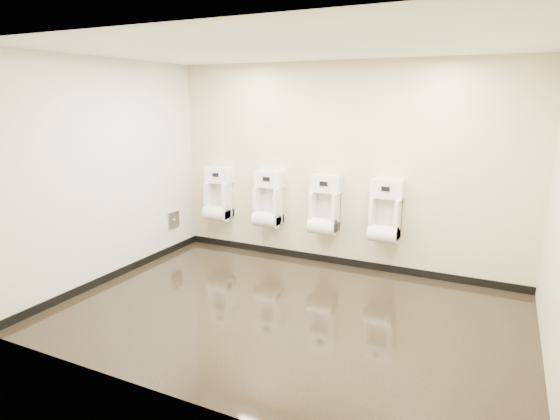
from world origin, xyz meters
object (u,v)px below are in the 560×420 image
at_px(access_panel, 174,220).
at_px(urinal_3, 385,216).
at_px(urinal_0, 218,198).
at_px(urinal_1, 268,203).
at_px(urinal_2, 324,209).

relative_size(access_panel, urinal_3, 0.31).
bearing_deg(access_panel, urinal_0, 35.95).
distance_m(access_panel, urinal_0, 0.76).
bearing_deg(urinal_3, urinal_1, 180.00).
height_order(urinal_2, urinal_3, same).
bearing_deg(urinal_2, access_panel, -169.98).
bearing_deg(access_panel, urinal_1, 15.92).
relative_size(urinal_0, urinal_2, 1.00).
xyz_separation_m(access_panel, urinal_0, (0.56, 0.41, 0.32)).
distance_m(access_panel, urinal_1, 1.52).
distance_m(urinal_0, urinal_1, 0.87).
distance_m(access_panel, urinal_3, 3.19).
bearing_deg(urinal_2, urinal_0, 180.00).
xyz_separation_m(urinal_1, urinal_2, (0.88, 0.00, 0.00)).
relative_size(access_panel, urinal_0, 0.31).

